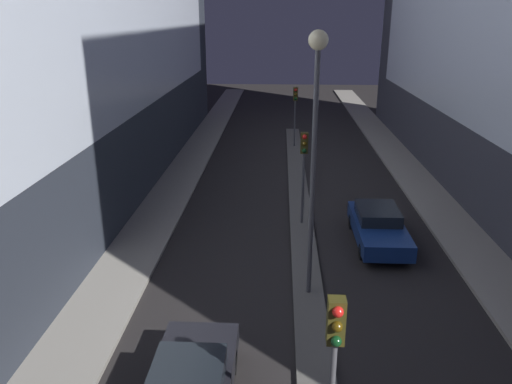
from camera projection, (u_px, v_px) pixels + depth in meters
median_strip at (300, 211)px, 23.94m from camera, size 1.03×36.16×0.14m
traffic_light_near at (334, 352)px, 9.04m from camera, size 0.32×0.42×4.14m
traffic_light_mid at (304, 157)px, 21.37m from camera, size 0.32×0.42×4.14m
traffic_light_far at (295, 103)px, 34.54m from camera, size 0.32×0.42×4.14m
street_lamp at (315, 114)px, 14.83m from camera, size 0.58×0.58×8.44m
car_right_lane at (378, 226)px, 20.54m from camera, size 1.93×4.80×1.45m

